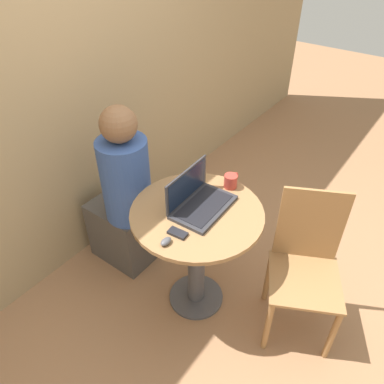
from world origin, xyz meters
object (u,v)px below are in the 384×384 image
(laptop, at_px, (199,200))
(chair_empty, at_px, (305,266))
(cell_phone, at_px, (178,233))
(person_seated, at_px, (123,203))

(laptop, bearing_deg, chair_empty, -69.81)
(cell_phone, bearing_deg, laptop, 10.51)
(cell_phone, distance_m, chair_empty, 0.79)
(chair_empty, bearing_deg, laptop, 110.19)
(cell_phone, distance_m, person_seated, 0.71)
(laptop, relative_size, cell_phone, 3.62)
(laptop, distance_m, chair_empty, 0.73)
(laptop, height_order, chair_empty, laptop)
(chair_empty, relative_size, person_seated, 0.75)
(laptop, xyz_separation_m, cell_phone, (-0.25, -0.05, -0.04))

